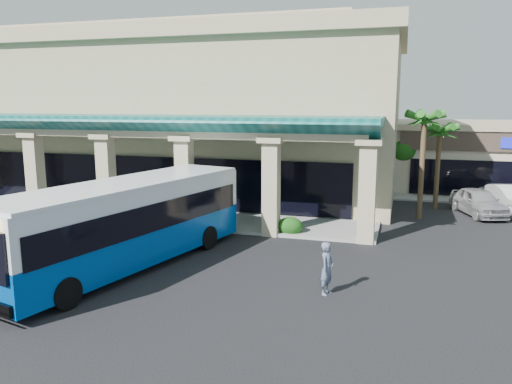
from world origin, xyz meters
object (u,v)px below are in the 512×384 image
(transit_bus, at_px, (127,225))
(pedestrian, at_px, (327,268))
(car_silver, at_px, (478,202))
(car_white, at_px, (512,200))

(transit_bus, height_order, pedestrian, transit_bus)
(transit_bus, relative_size, pedestrian, 6.76)
(pedestrian, bearing_deg, transit_bus, 100.31)
(car_silver, bearing_deg, car_white, 7.95)
(transit_bus, distance_m, car_silver, 19.98)
(car_silver, xyz_separation_m, car_white, (1.91, 0.95, 0.04))
(car_silver, bearing_deg, pedestrian, -132.74)
(car_silver, bearing_deg, transit_bus, -154.48)
(pedestrian, bearing_deg, car_silver, -9.76)
(transit_bus, relative_size, car_silver, 2.67)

